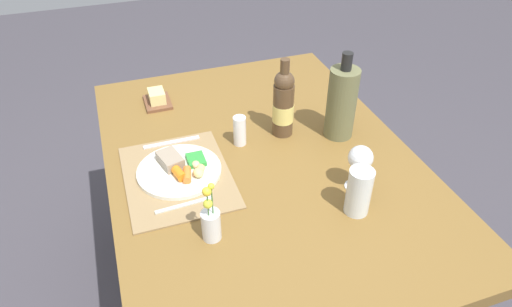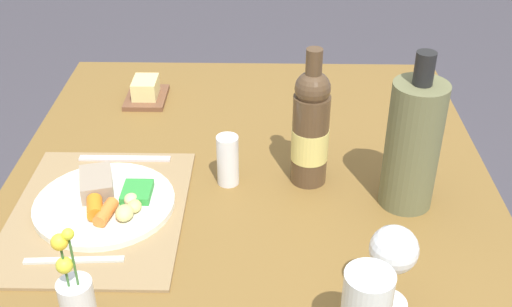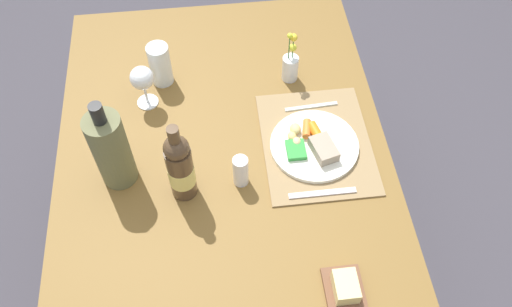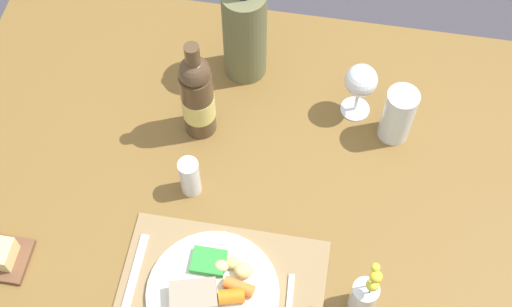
{
  "view_description": "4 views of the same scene",
  "coord_description": "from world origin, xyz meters",
  "px_view_note": "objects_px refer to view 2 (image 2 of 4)",
  "views": [
    {
      "loc": [
        1.14,
        -0.41,
        1.7
      ],
      "look_at": [
        -0.0,
        -0.02,
        0.78
      ],
      "focal_mm": 32.19,
      "sensor_mm": 36.0,
      "label": 1
    },
    {
      "loc": [
        0.97,
        0.03,
        1.5
      ],
      "look_at": [
        -0.03,
        0.02,
        0.88
      ],
      "focal_mm": 44.52,
      "sensor_mm": 36.0,
      "label": 2
    },
    {
      "loc": [
        -0.94,
        0.01,
        2.07
      ],
      "look_at": [
        -0.07,
        -0.09,
        0.85
      ],
      "focal_mm": 37.34,
      "sensor_mm": 36.0,
      "label": 3
    },
    {
      "loc": [
        0.16,
        -0.73,
        2.12
      ],
      "look_at": [
        0.03,
        0.04,
        0.8
      ],
      "focal_mm": 48.85,
      "sensor_mm": 36.0,
      "label": 4
    }
  ],
  "objects_px": {
    "dinner_plate": "(106,201)",
    "wine_glass": "(394,252)",
    "knife": "(74,260)",
    "salt_shaker": "(228,160)",
    "fork": "(125,159)",
    "dining_table": "(248,240)",
    "cooler_bottle": "(413,144)",
    "wine_bottle": "(311,129)",
    "flower_vase": "(76,299)",
    "butter_dish": "(146,92)"
  },
  "relations": [
    {
      "from": "butter_dish",
      "to": "wine_bottle",
      "type": "height_order",
      "value": "wine_bottle"
    },
    {
      "from": "wine_bottle",
      "to": "salt_shaker",
      "type": "distance_m",
      "value": 0.18
    },
    {
      "from": "fork",
      "to": "flower_vase",
      "type": "height_order",
      "value": "flower_vase"
    },
    {
      "from": "dinner_plate",
      "to": "flower_vase",
      "type": "height_order",
      "value": "flower_vase"
    },
    {
      "from": "flower_vase",
      "to": "knife",
      "type": "bearing_deg",
      "value": -161.03
    },
    {
      "from": "butter_dish",
      "to": "dining_table",
      "type": "bearing_deg",
      "value": 30.28
    },
    {
      "from": "knife",
      "to": "flower_vase",
      "type": "height_order",
      "value": "flower_vase"
    },
    {
      "from": "dining_table",
      "to": "fork",
      "type": "distance_m",
      "value": 0.33
    },
    {
      "from": "cooler_bottle",
      "to": "salt_shaker",
      "type": "bearing_deg",
      "value": -99.64
    },
    {
      "from": "cooler_bottle",
      "to": "salt_shaker",
      "type": "xyz_separation_m",
      "value": [
        -0.06,
        -0.35,
        -0.08
      ]
    },
    {
      "from": "knife",
      "to": "wine_glass",
      "type": "distance_m",
      "value": 0.54
    },
    {
      "from": "fork",
      "to": "wine_glass",
      "type": "xyz_separation_m",
      "value": [
        0.41,
        0.5,
        0.1
      ]
    },
    {
      "from": "knife",
      "to": "wine_bottle",
      "type": "height_order",
      "value": "wine_bottle"
    },
    {
      "from": "wine_glass",
      "to": "wine_bottle",
      "type": "bearing_deg",
      "value": -162.96
    },
    {
      "from": "knife",
      "to": "salt_shaker",
      "type": "xyz_separation_m",
      "value": [
        -0.25,
        0.25,
        0.05
      ]
    },
    {
      "from": "knife",
      "to": "butter_dish",
      "type": "bearing_deg",
      "value": 174.57
    },
    {
      "from": "butter_dish",
      "to": "wine_bottle",
      "type": "relative_size",
      "value": 0.45
    },
    {
      "from": "fork",
      "to": "salt_shaker",
      "type": "relative_size",
      "value": 1.82
    },
    {
      "from": "dining_table",
      "to": "cooler_bottle",
      "type": "relative_size",
      "value": 4.4
    },
    {
      "from": "dining_table",
      "to": "dinner_plate",
      "type": "height_order",
      "value": "dinner_plate"
    },
    {
      "from": "flower_vase",
      "to": "fork",
      "type": "bearing_deg",
      "value": -177.04
    },
    {
      "from": "dinner_plate",
      "to": "cooler_bottle",
      "type": "distance_m",
      "value": 0.59
    },
    {
      "from": "fork",
      "to": "butter_dish",
      "type": "bearing_deg",
      "value": -179.56
    },
    {
      "from": "butter_dish",
      "to": "wine_glass",
      "type": "distance_m",
      "value": 0.86
    },
    {
      "from": "salt_shaker",
      "to": "dinner_plate",
      "type": "bearing_deg",
      "value": -67.86
    },
    {
      "from": "fork",
      "to": "dinner_plate",
      "type": "bearing_deg",
      "value": -1.0
    },
    {
      "from": "flower_vase",
      "to": "wine_bottle",
      "type": "xyz_separation_m",
      "value": [
        -0.41,
        0.37,
        0.06
      ]
    },
    {
      "from": "wine_bottle",
      "to": "wine_glass",
      "type": "xyz_separation_m",
      "value": [
        0.35,
        0.11,
        -0.01
      ]
    },
    {
      "from": "salt_shaker",
      "to": "wine_glass",
      "type": "distance_m",
      "value": 0.44
    },
    {
      "from": "salt_shaker",
      "to": "knife",
      "type": "bearing_deg",
      "value": -44.98
    },
    {
      "from": "flower_vase",
      "to": "salt_shaker",
      "type": "xyz_separation_m",
      "value": [
        -0.39,
        0.2,
        -0.01
      ]
    },
    {
      "from": "salt_shaker",
      "to": "wine_glass",
      "type": "xyz_separation_m",
      "value": [
        0.34,
        0.27,
        0.06
      ]
    },
    {
      "from": "wine_glass",
      "to": "cooler_bottle",
      "type": "bearing_deg",
      "value": 164.21
    },
    {
      "from": "wine_bottle",
      "to": "fork",
      "type": "bearing_deg",
      "value": -98.55
    },
    {
      "from": "wine_bottle",
      "to": "wine_glass",
      "type": "bearing_deg",
      "value": 17.04
    },
    {
      "from": "flower_vase",
      "to": "salt_shaker",
      "type": "relative_size",
      "value": 1.8
    },
    {
      "from": "knife",
      "to": "dinner_plate",
      "type": "bearing_deg",
      "value": 169.05
    },
    {
      "from": "dinner_plate",
      "to": "wine_glass",
      "type": "relative_size",
      "value": 1.77
    },
    {
      "from": "dining_table",
      "to": "dinner_plate",
      "type": "distance_m",
      "value": 0.29
    },
    {
      "from": "wine_bottle",
      "to": "salt_shaker",
      "type": "height_order",
      "value": "wine_bottle"
    },
    {
      "from": "wine_bottle",
      "to": "wine_glass",
      "type": "distance_m",
      "value": 0.37
    },
    {
      "from": "dining_table",
      "to": "dinner_plate",
      "type": "relative_size",
      "value": 5.15
    },
    {
      "from": "fork",
      "to": "wine_bottle",
      "type": "height_order",
      "value": "wine_bottle"
    },
    {
      "from": "cooler_bottle",
      "to": "wine_bottle",
      "type": "relative_size",
      "value": 1.09
    },
    {
      "from": "salt_shaker",
      "to": "dining_table",
      "type": "bearing_deg",
      "value": 22.7
    },
    {
      "from": "dining_table",
      "to": "knife",
      "type": "relative_size",
      "value": 8.08
    },
    {
      "from": "fork",
      "to": "butter_dish",
      "type": "xyz_separation_m",
      "value": [
        -0.29,
        -0.0,
        0.01
      ]
    },
    {
      "from": "fork",
      "to": "wine_bottle",
      "type": "relative_size",
      "value": 0.68
    },
    {
      "from": "dining_table",
      "to": "wine_bottle",
      "type": "bearing_deg",
      "value": 133.81
    },
    {
      "from": "dining_table",
      "to": "wine_bottle",
      "type": "xyz_separation_m",
      "value": [
        -0.12,
        0.12,
        0.19
      ]
    }
  ]
}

